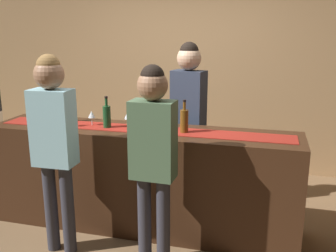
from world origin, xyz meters
The scene contains 13 objects.
ground_plane centered at (0.00, 0.00, 0.00)m, with size 10.00×10.00×0.00m, color brown.
back_wall centered at (0.00, 1.90, 1.45)m, with size 6.00×0.12×2.90m, color tan.
bar_counter centered at (0.00, 0.00, 0.49)m, with size 2.94×0.60×0.99m, color #3D2314.
counter_runner_cloth centered at (0.00, 0.00, 0.99)m, with size 2.79×0.28×0.01m, color maroon.
wine_bottle_clear centered at (-0.85, 0.09, 1.10)m, with size 0.07×0.07×0.30m.
wine_bottle_green centered at (-0.33, -0.03, 1.10)m, with size 0.07×0.07×0.30m.
wine_bottle_amber centered at (0.41, -0.01, 1.10)m, with size 0.07×0.07×0.30m.
wine_glass_near_customer centered at (-0.16, 0.06, 1.09)m, with size 0.07×0.07×0.14m.
wine_glass_mid_counter centered at (-0.66, -0.08, 1.09)m, with size 0.07×0.07×0.14m.
wine_glass_far_end centered at (-0.51, 0.02, 1.09)m, with size 0.07×0.07×0.14m.
bartender centered at (0.33, 0.58, 1.11)m, with size 0.38×0.27×1.77m.
customer_sipping centered at (0.30, -0.59, 1.01)m, with size 0.35×0.23×1.65m.
customer_browsing centered at (-0.55, -0.60, 1.06)m, with size 0.34×0.24×1.71m.
Camera 1 is at (1.13, -3.24, 1.90)m, focal length 40.59 mm.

